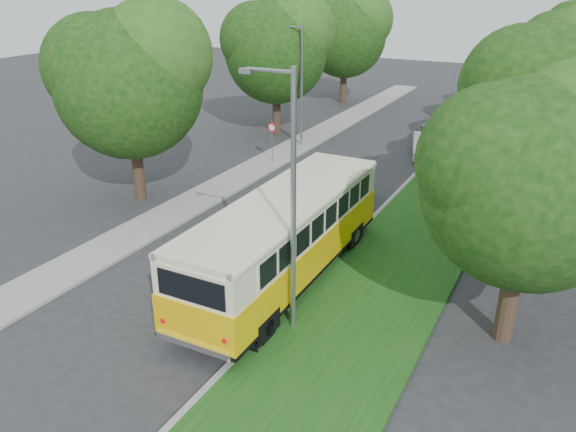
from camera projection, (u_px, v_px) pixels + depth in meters
The scene contains 13 objects.
ground at pixel (223, 265), 21.37m from camera, with size 120.00×120.00×0.00m, color #2B2B2D.
curb at pixel (359, 233), 23.88m from camera, with size 0.20×70.00×0.15m, color gray.
grass_verge at pixel (413, 244), 22.88m from camera, with size 4.50×70.00×0.13m, color #174C14.
sidewalk at pixel (198, 200), 27.47m from camera, with size 2.20×70.00×0.12m, color gray.
treeline at pixel (437, 56), 32.37m from camera, with size 24.27×41.91×9.46m.
lamppost_near at pixel (290, 198), 15.83m from camera, with size 1.71×0.16×8.00m.
lamppost_far at pixel (300, 82), 34.80m from camera, with size 1.71×0.16×7.50m.
warning_sign at pixel (272, 135), 32.38m from camera, with size 0.56×0.10×2.50m.
vintage_bus at pixel (285, 239), 19.66m from camera, with size 2.83×11.01×3.27m, color yellow, non-canonical shape.
car_silver at pixel (355, 191), 26.94m from camera, with size 1.47×3.65×1.24m, color silver.
car_white at pixel (425, 145), 34.22m from camera, with size 1.39×3.99×1.31m, color silver.
car_blue at pixel (445, 122), 39.64m from camera, with size 1.90×4.67×1.35m, color #121A4F.
car_grey at pixel (444, 126), 38.21m from camera, with size 2.56×5.56×1.54m, color slate.
Camera 1 is at (11.00, -15.61, 10.10)m, focal length 35.00 mm.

